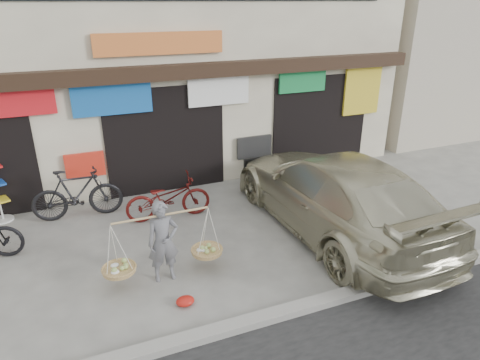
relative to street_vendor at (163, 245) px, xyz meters
name	(u,v)px	position (x,y,z in m)	size (l,w,h in m)	color
ground	(212,257)	(0.98, 0.31, -0.69)	(70.00, 70.00, 0.00)	gray
kerb	(253,321)	(0.98, -1.69, -0.63)	(70.00, 0.25, 0.12)	gray
shophouse_block	(138,43)	(0.98, 6.73, 2.76)	(14.00, 6.32, 7.00)	beige
neighbor_east	(465,37)	(14.48, 7.31, 2.51)	(12.00, 7.00, 6.40)	#BCB19B
street_vendor	(163,245)	(0.00, 0.00, 0.00)	(2.13, 0.56, 1.51)	slate
bike_1	(77,194)	(-1.29, 3.04, -0.10)	(0.56, 1.97, 1.19)	black
bike_2	(168,198)	(0.60, 2.25, -0.19)	(0.67, 1.91, 1.00)	#4F100D
suv	(334,193)	(3.78, 0.44, 0.16)	(2.54, 5.92, 1.70)	#B9B495
red_bag	(185,301)	(0.13, -0.84, -0.62)	(0.31, 0.25, 0.14)	red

